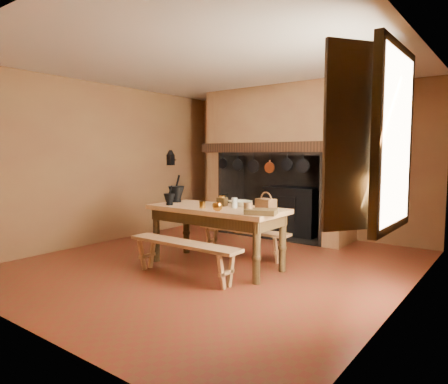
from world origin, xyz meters
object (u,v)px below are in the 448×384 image
mixing_bowl (240,203)px  wicker_basket (266,203)px  bench_front (183,251)px  coffee_grinder (222,201)px  work_table (216,216)px  iron_range (293,211)px

mixing_bowl → wicker_basket: wicker_basket is taller
bench_front → mixing_bowl: size_ratio=5.45×
coffee_grinder → wicker_basket: bearing=2.1°
work_table → wicker_basket: (0.66, 0.22, 0.21)m
bench_front → mixing_bowl: 1.11m
iron_range → coffee_grinder: iron_range is taller
wicker_basket → iron_range: bearing=120.1°
work_table → mixing_bowl: (0.21, 0.28, 0.17)m
coffee_grinder → mixing_bowl: 0.26m
bench_front → coffee_grinder: coffee_grinder is taller
wicker_basket → coffee_grinder: bearing=-159.4°
mixing_bowl → wicker_basket: size_ratio=1.12×
work_table → mixing_bowl: bearing=52.7°
work_table → bench_front: bearing=-90.0°
iron_range → bench_front: bearing=-87.6°
coffee_grinder → mixing_bowl: (0.20, 0.16, -0.03)m
work_table → mixing_bowl: size_ratio=6.39×
iron_range → wicker_basket: 2.52m
iron_range → wicker_basket: size_ratio=5.93×
iron_range → bench_front: (0.14, -3.25, -0.14)m
coffee_grinder → iron_range: bearing=86.4°
work_table → bench_front: size_ratio=1.17×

